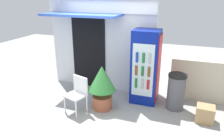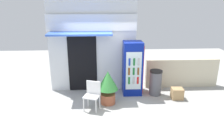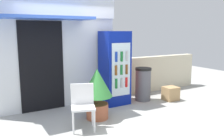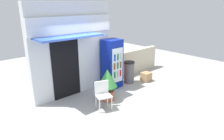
# 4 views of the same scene
# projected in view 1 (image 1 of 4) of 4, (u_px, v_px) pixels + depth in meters

# --- Properties ---
(ground) EXTENTS (16.00, 16.00, 0.00)m
(ground) POSITION_uv_depth(u_px,v_px,m) (92.00, 112.00, 5.13)
(ground) COLOR #A3A39E
(storefront_building) EXTENTS (3.07, 1.05, 3.19)m
(storefront_building) POSITION_uv_depth(u_px,v_px,m) (101.00, 32.00, 6.03)
(storefront_building) COLOR silver
(storefront_building) RESTS_ON ground
(drink_cooler) EXTENTS (0.67, 0.66, 1.87)m
(drink_cooler) POSITION_uv_depth(u_px,v_px,m) (146.00, 67.00, 5.38)
(drink_cooler) COLOR navy
(drink_cooler) RESTS_ON ground
(plastic_chair) EXTENTS (0.55, 0.52, 0.87)m
(plastic_chair) POSITION_uv_depth(u_px,v_px,m) (78.00, 92.00, 5.01)
(plastic_chair) COLOR white
(plastic_chair) RESTS_ON ground
(potted_plant_near_shop) EXTENTS (0.65, 0.65, 1.09)m
(potted_plant_near_shop) POSITION_uv_depth(u_px,v_px,m) (102.00, 84.00, 5.10)
(potted_plant_near_shop) COLOR #AD5B3D
(potted_plant_near_shop) RESTS_ON ground
(trash_bin) EXTENTS (0.43, 0.43, 0.89)m
(trash_bin) POSITION_uv_depth(u_px,v_px,m) (176.00, 92.00, 5.16)
(trash_bin) COLOR #595960
(trash_bin) RESTS_ON ground
(cardboard_box) EXTENTS (0.39, 0.36, 0.37)m
(cardboard_box) POSITION_uv_depth(u_px,v_px,m) (205.00, 114.00, 4.72)
(cardboard_box) COLOR tan
(cardboard_box) RESTS_ON ground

